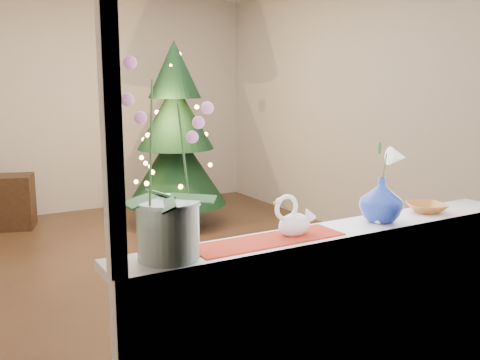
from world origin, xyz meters
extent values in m
plane|color=#3B2518|center=(0.00, 0.00, 0.00)|extent=(5.00, 5.00, 0.00)
cube|color=beige|center=(0.00, 2.50, 1.35)|extent=(4.50, 0.10, 2.70)
cube|color=beige|center=(0.00, -2.50, 1.35)|extent=(4.50, 0.10, 2.70)
cube|color=beige|center=(2.25, 0.00, 1.35)|extent=(0.10, 5.00, 2.70)
cube|color=white|center=(0.00, -2.46, 0.44)|extent=(2.20, 0.08, 0.88)
cube|color=white|center=(0.00, -2.37, 0.90)|extent=(2.20, 0.26, 0.04)
cube|color=maroon|center=(-0.38, -2.37, 0.92)|extent=(0.70, 0.20, 0.01)
imported|color=navy|center=(0.28, -2.37, 1.05)|extent=(0.30, 0.30, 0.25)
sphere|color=white|center=(0.24, -2.40, 0.95)|extent=(0.08, 0.08, 0.07)
imported|color=#9B5A20|center=(0.63, -2.36, 0.94)|extent=(0.21, 0.21, 0.04)
camera|label=1|loc=(-1.61, -4.23, 1.59)|focal=40.00mm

